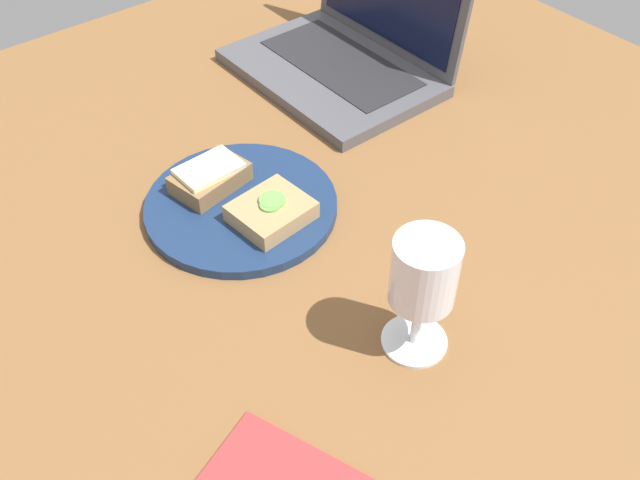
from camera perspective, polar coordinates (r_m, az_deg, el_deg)
wooden_table at (r=90.89cm, az=1.18°, el=0.11°), size 140.00×140.00×3.00cm
plate at (r=92.75cm, az=-6.33°, el=2.74°), size 24.88×24.88×1.37cm
sandwich_with_cheese at (r=94.24cm, az=-8.80°, el=5.02°), size 7.98×10.51×3.26cm
sandwich_with_cucumber at (r=88.76cm, az=-3.91°, el=2.33°), size 8.74×9.79×2.78cm
wine_glass at (r=70.96cm, az=8.28°, el=-3.04°), size 7.20×7.20×14.95cm
laptop at (r=118.09cm, az=2.27°, el=15.16°), size 32.76×25.31×22.35cm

